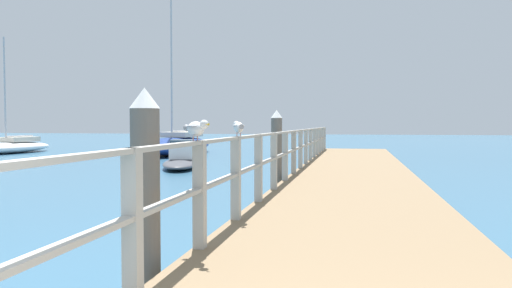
% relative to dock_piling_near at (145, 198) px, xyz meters
% --- Properties ---
extents(pier_deck, '(3.18, 24.91, 0.48)m').
position_rel_dock_piling_near_xyz_m(pier_deck, '(1.89, 9.05, -0.84)').
color(pier_deck, '#846B4C').
rests_on(pier_deck, ground_plane).
extents(pier_railing, '(0.12, 23.43, 1.14)m').
position_rel_dock_piling_near_xyz_m(pier_railing, '(0.38, 9.05, 0.10)').
color(pier_railing, '#B2ADA3').
rests_on(pier_railing, pier_deck).
extents(dock_piling_near, '(0.29, 0.29, 2.14)m').
position_rel_dock_piling_near_xyz_m(dock_piling_near, '(0.00, 0.00, 0.00)').
color(dock_piling_near, '#6B6056').
rests_on(dock_piling_near, ground_plane).
extents(dock_piling_far, '(0.29, 0.29, 2.14)m').
position_rel_dock_piling_near_xyz_m(dock_piling_far, '(0.00, 7.80, 0.00)').
color(dock_piling_far, '#6B6056').
rests_on(dock_piling_far, ground_plane).
extents(seagull_foreground, '(0.38, 0.36, 0.21)m').
position_rel_dock_piling_near_xyz_m(seagull_foreground, '(0.39, 0.38, 0.67)').
color(seagull_foreground, white).
rests_on(seagull_foreground, pier_railing).
extents(seagull_background, '(0.25, 0.45, 0.21)m').
position_rel_dock_piling_near_xyz_m(seagull_background, '(0.38, 2.23, 0.67)').
color(seagull_background, white).
rests_on(seagull_background, pier_railing).
extents(boat_2, '(2.52, 4.49, 1.13)m').
position_rel_dock_piling_near_xyz_m(boat_2, '(-4.98, 14.24, -0.71)').
color(boat_2, '#4C4C51').
rests_on(boat_2, ground_plane).
extents(boat_3, '(2.57, 6.55, 6.96)m').
position_rel_dock_piling_near_xyz_m(boat_3, '(-18.60, 21.34, -0.68)').
color(boat_3, white).
rests_on(boat_3, ground_plane).
extents(boat_4, '(3.13, 8.75, 8.99)m').
position_rel_dock_piling_near_xyz_m(boat_4, '(-8.38, 22.32, -0.53)').
color(boat_4, navy).
rests_on(boat_4, ground_plane).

